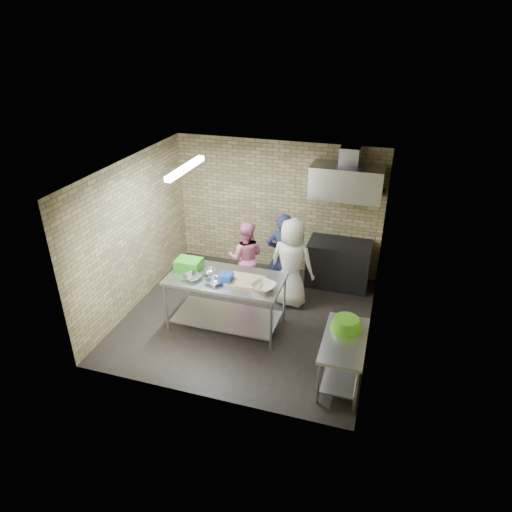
{
  "coord_description": "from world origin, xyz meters",
  "views": [
    {
      "loc": [
        2.11,
        -6.34,
        4.71
      ],
      "look_at": [
        0.1,
        0.2,
        1.15
      ],
      "focal_mm": 31.89,
      "sensor_mm": 36.0,
      "label": 1
    }
  ],
  "objects": [
    {
      "name": "mixing_bowl_b",
      "position": [
        -0.56,
        -0.28,
        0.99
      ],
      "size": [
        0.29,
        0.29,
        0.07
      ],
      "primitive_type": "imported",
      "rotation": [
        0.0,
        0.0,
        -0.32
      ],
      "color": "#BABCC1",
      "rests_on": "prep_table"
    },
    {
      "name": "front_wall",
      "position": [
        0.0,
        -2.0,
        1.35
      ],
      "size": [
        4.2,
        0.06,
        2.7
      ],
      "primitive_type": "cube",
      "color": "tan",
      "rests_on": "ground"
    },
    {
      "name": "back_wall",
      "position": [
        0.0,
        2.0,
        1.35
      ],
      "size": [
        4.2,
        0.06,
        2.7
      ],
      "primitive_type": "cube",
      "color": "tan",
      "rests_on": "ground"
    },
    {
      "name": "green_crate",
      "position": [
        -0.96,
        -0.21,
        1.04
      ],
      "size": [
        0.42,
        0.32,
        0.17
      ],
      "primitive_type": "cube",
      "color": "#2A971C",
      "rests_on": "prep_table"
    },
    {
      "name": "woman_white",
      "position": [
        0.61,
        0.71,
        0.84
      ],
      "size": [
        0.9,
        0.66,
        1.68
      ],
      "primitive_type": "imported",
      "rotation": [
        0.0,
        0.0,
        2.98
      ],
      "color": "white",
      "rests_on": "floor"
    },
    {
      "name": "cutting_board",
      "position": [
        0.09,
        -0.35,
        0.97
      ],
      "size": [
        0.58,
        0.45,
        0.03
      ],
      "primitive_type": "cube",
      "color": "tan",
      "rests_on": "prep_table"
    },
    {
      "name": "bottle_red",
      "position": [
        1.4,
        1.89,
        2.03
      ],
      "size": [
        0.07,
        0.07,
        0.18
      ],
      "primitive_type": "cylinder",
      "color": "#B22619",
      "rests_on": "wall_shelf"
    },
    {
      "name": "side_counter",
      "position": [
        1.8,
        -1.1,
        0.38
      ],
      "size": [
        0.6,
        1.2,
        0.75
      ],
      "primitive_type": "cube",
      "color": "silver",
      "rests_on": "floor"
    },
    {
      "name": "man_navy",
      "position": [
        0.4,
        0.9,
        0.84
      ],
      "size": [
        0.67,
        0.5,
        1.68
      ],
      "primitive_type": "imported",
      "rotation": [
        0.0,
        0.0,
        3.31
      ],
      "color": "black",
      "rests_on": "floor"
    },
    {
      "name": "right_wall",
      "position": [
        2.1,
        0.0,
        1.35
      ],
      "size": [
        0.06,
        4.0,
        2.7
      ],
      "primitive_type": "cube",
      "color": "tan",
      "rests_on": "ground"
    },
    {
      "name": "hood_duct",
      "position": [
        1.35,
        1.85,
        2.55
      ],
      "size": [
        0.35,
        0.3,
        0.3
      ],
      "primitive_type": "cube",
      "color": "#A5A8AD",
      "rests_on": "back_wall"
    },
    {
      "name": "bottle_green",
      "position": [
        1.8,
        1.89,
        2.02
      ],
      "size": [
        0.06,
        0.06,
        0.15
      ],
      "primitive_type": "cylinder",
      "color": "green",
      "rests_on": "wall_shelf"
    },
    {
      "name": "prep_table",
      "position": [
        -0.26,
        -0.33,
        0.48
      ],
      "size": [
        1.91,
        0.95,
        0.95
      ],
      "primitive_type": "cube",
      "color": "#BABCC1",
      "rests_on": "floor"
    },
    {
      "name": "wall_shelf",
      "position": [
        1.65,
        1.89,
        1.92
      ],
      "size": [
        0.8,
        0.2,
        0.04
      ],
      "primitive_type": "cube",
      "color": "#3F2B19",
      "rests_on": "back_wall"
    },
    {
      "name": "mixing_bowl_c",
      "position": [
        -0.36,
        -0.55,
        0.99
      ],
      "size": [
        0.35,
        0.35,
        0.07
      ],
      "primitive_type": "imported",
      "rotation": [
        0.0,
        0.0,
        -0.32
      ],
      "color": "silver",
      "rests_on": "prep_table"
    },
    {
      "name": "ceramic_bowl",
      "position": [
        0.44,
        -0.48,
        1.0
      ],
      "size": [
        0.46,
        0.46,
        0.09
      ],
      "primitive_type": "imported",
      "rotation": [
        0.0,
        0.0,
        -0.32
      ],
      "color": "beige",
      "rests_on": "prep_table"
    },
    {
      "name": "range_hood",
      "position": [
        1.35,
        1.7,
        2.1
      ],
      "size": [
        1.3,
        0.6,
        0.6
      ],
      "primitive_type": "cube",
      "color": "silver",
      "rests_on": "back_wall"
    },
    {
      "name": "left_wall",
      "position": [
        -2.1,
        0.0,
        1.35
      ],
      "size": [
        0.06,
        4.0,
        2.7
      ],
      "primitive_type": "cube",
      "color": "tan",
      "rests_on": "ground"
    },
    {
      "name": "mixing_bowl_a",
      "position": [
        -0.76,
        -0.53,
        0.99
      ],
      "size": [
        0.38,
        0.38,
        0.07
      ],
      "primitive_type": "imported",
      "rotation": [
        0.0,
        0.0,
        -0.32
      ],
      "color": "silver",
      "rests_on": "prep_table"
    },
    {
      "name": "stove",
      "position": [
        1.35,
        1.65,
        0.45
      ],
      "size": [
        1.2,
        0.7,
        0.9
      ],
      "primitive_type": "cube",
      "color": "black",
      "rests_on": "floor"
    },
    {
      "name": "fluorescent_fixture",
      "position": [
        -1.0,
        0.0,
        2.64
      ],
      "size": [
        0.1,
        1.25,
        0.08
      ],
      "primitive_type": "cube",
      "color": "white",
      "rests_on": "ceiling"
    },
    {
      "name": "green_basin",
      "position": [
        1.78,
        -0.85,
        0.83
      ],
      "size": [
        0.46,
        0.46,
        0.17
      ],
      "primitive_type": null,
      "color": "#59C626",
      "rests_on": "side_counter"
    },
    {
      "name": "woman_pink",
      "position": [
        -0.31,
        0.88,
        0.72
      ],
      "size": [
        0.79,
        0.67,
        1.43
      ],
      "primitive_type": "imported",
      "rotation": [
        0.0,
        0.0,
        3.34
      ],
      "color": "pink",
      "rests_on": "floor"
    },
    {
      "name": "floor",
      "position": [
        0.0,
        0.0,
        0.0
      ],
      "size": [
        4.2,
        4.2,
        0.0
      ],
      "primitive_type": "plane",
      "color": "black",
      "rests_on": "ground"
    },
    {
      "name": "blue_tub",
      "position": [
        -0.21,
        -0.43,
        1.02
      ],
      "size": [
        0.21,
        0.21,
        0.14
      ],
      "primitive_type": "cube",
      "color": "#183FB4",
      "rests_on": "prep_table"
    },
    {
      "name": "ceiling",
      "position": [
        0.0,
        0.0,
        2.7
      ],
      "size": [
        4.2,
        4.2,
        0.0
      ],
      "primitive_type": "plane",
      "rotation": [
        3.14,
        0.0,
        0.0
      ],
      "color": "black",
      "rests_on": "ground"
    }
  ]
}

